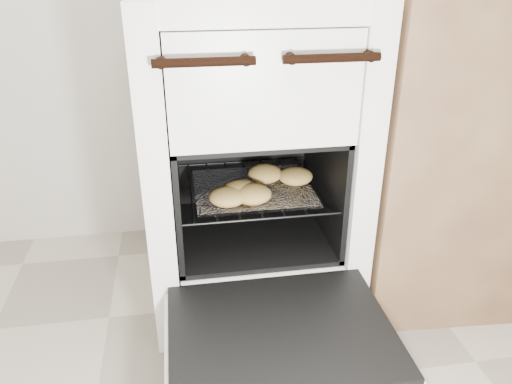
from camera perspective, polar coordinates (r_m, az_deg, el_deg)
stove at (r=1.50m, az=-0.89°, el=4.07°), size 0.60×0.66×0.91m
oven_door at (r=1.21m, az=2.84°, el=-15.92°), size 0.54×0.42×0.04m
oven_rack at (r=1.47m, az=-0.50°, el=0.57°), size 0.43×0.42×0.01m
foil_sheet at (r=1.45m, az=-0.38°, el=0.45°), size 0.34×0.30×0.01m
baked_rolls at (r=1.40m, az=0.06°, el=0.74°), size 0.33×0.27×0.05m
counter at (r=1.75m, az=25.93°, el=5.13°), size 0.96×0.67×0.92m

